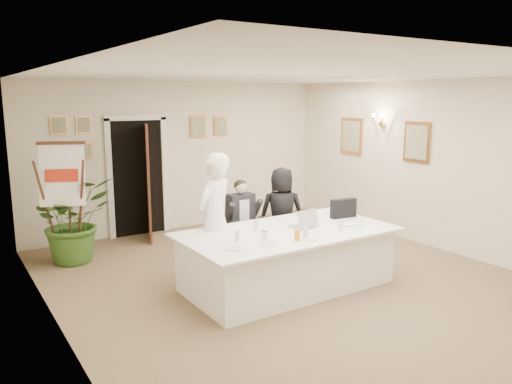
{
  "coord_description": "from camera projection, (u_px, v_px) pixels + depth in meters",
  "views": [
    {
      "loc": [
        -3.97,
        -5.26,
        2.51
      ],
      "look_at": [
        -0.17,
        0.6,
        1.18
      ],
      "focal_mm": 35.0,
      "sensor_mm": 36.0,
      "label": 1
    }
  ],
  "objects": [
    {
      "name": "wall_left",
      "position": [
        55.0,
        208.0,
        5.07
      ],
      "size": [
        0.1,
        7.0,
        2.8
      ],
      "primitive_type": "cube",
      "color": "#F3E9CD",
      "rests_on": "floor"
    },
    {
      "name": "floor",
      "position": [
        290.0,
        281.0,
        6.93
      ],
      "size": [
        7.0,
        7.0,
        0.0
      ],
      "primitive_type": "plane",
      "color": "brown",
      "rests_on": "ground"
    },
    {
      "name": "seated_man",
      "position": [
        242.0,
        221.0,
        7.58
      ],
      "size": [
        0.69,
        0.72,
        1.3
      ],
      "primitive_type": null,
      "rotation": [
        0.0,
        0.0,
        0.26
      ],
      "color": "black",
      "rests_on": "floor"
    },
    {
      "name": "standing_man",
      "position": [
        215.0,
        219.0,
        6.69
      ],
      "size": [
        0.78,
        0.69,
        1.79
      ],
      "primitive_type": "imported",
      "rotation": [
        0.0,
        0.0,
        3.63
      ],
      "color": "white",
      "rests_on": "floor"
    },
    {
      "name": "pictures_right_wall",
      "position": [
        381.0,
        139.0,
        9.18
      ],
      "size": [
        0.06,
        2.2,
        0.8
      ],
      "primitive_type": null,
      "color": "#BD7C40",
      "rests_on": "wall_right"
    },
    {
      "name": "pictures_back_wall",
      "position": [
        141.0,
        134.0,
        9.02
      ],
      "size": [
        3.4,
        0.06,
        0.8
      ],
      "primitive_type": null,
      "color": "#BD7C40",
      "rests_on": "wall_back"
    },
    {
      "name": "standing_woman",
      "position": [
        282.0,
        213.0,
        7.8
      ],
      "size": [
        0.84,
        0.73,
        1.45
      ],
      "primitive_type": "imported",
      "rotation": [
        0.0,
        0.0,
        2.68
      ],
      "color": "black",
      "rests_on": "floor"
    },
    {
      "name": "laptop",
      "position": [
        302.0,
        217.0,
        6.76
      ],
      "size": [
        0.39,
        0.4,
        0.28
      ],
      "primitive_type": null,
      "rotation": [
        0.0,
        0.0,
        0.11
      ],
      "color": "#B7BABC",
      "rests_on": "conference_table"
    },
    {
      "name": "laptop_bag",
      "position": [
        343.0,
        208.0,
        7.27
      ],
      "size": [
        0.41,
        0.16,
        0.28
      ],
      "primitive_type": "cube",
      "rotation": [
        0.0,
        0.0,
        -0.13
      ],
      "color": "black",
      "rests_on": "conference_table"
    },
    {
      "name": "paper_stack",
      "position": [
        351.0,
        224.0,
        6.86
      ],
      "size": [
        0.3,
        0.23,
        0.03
      ],
      "primitive_type": "cube",
      "rotation": [
        0.0,
        0.0,
        -0.16
      ],
      "color": "white",
      "rests_on": "conference_table"
    },
    {
      "name": "doorway",
      "position": [
        141.0,
        180.0,
        9.0
      ],
      "size": [
        1.14,
        0.86,
        2.2
      ],
      "color": "black",
      "rests_on": "floor"
    },
    {
      "name": "potted_palm",
      "position": [
        72.0,
        220.0,
        7.64
      ],
      "size": [
        1.48,
        1.4,
        1.3
      ],
      "primitive_type": "imported",
      "rotation": [
        0.0,
        0.0,
        0.41
      ],
      "color": "#325B1E",
      "rests_on": "floor"
    },
    {
      "name": "glass_b",
      "position": [
        305.0,
        232.0,
        6.23
      ],
      "size": [
        0.07,
        0.07,
        0.14
      ],
      "primitive_type": "cylinder",
      "rotation": [
        0.0,
        0.0,
        -0.0
      ],
      "color": "silver",
      "rests_on": "conference_table"
    },
    {
      "name": "ceiling",
      "position": [
        293.0,
        74.0,
        6.4
      ],
      "size": [
        6.0,
        7.0,
        0.02
      ],
      "primitive_type": "cube",
      "color": "white",
      "rests_on": "wall_back"
    },
    {
      "name": "plate_left",
      "position": [
        236.0,
        248.0,
        5.78
      ],
      "size": [
        0.3,
        0.3,
        0.01
      ],
      "primitive_type": "cylinder",
      "rotation": [
        0.0,
        0.0,
        0.35
      ],
      "color": "white",
      "rests_on": "conference_table"
    },
    {
      "name": "glass_d",
      "position": [
        256.0,
        226.0,
        6.56
      ],
      "size": [
        0.09,
        0.09,
        0.14
      ],
      "primitive_type": "cylinder",
      "rotation": [
        0.0,
        0.0,
        -0.3
      ],
      "color": "silver",
      "rests_on": "conference_table"
    },
    {
      "name": "glass_a",
      "position": [
        237.0,
        236.0,
        6.07
      ],
      "size": [
        0.06,
        0.06,
        0.14
      ],
      "primitive_type": "cylinder",
      "rotation": [
        0.0,
        0.0,
        -0.08
      ],
      "color": "silver",
      "rests_on": "conference_table"
    },
    {
      "name": "steel_jug",
      "position": [
        264.0,
        236.0,
        6.14
      ],
      "size": [
        0.1,
        0.1,
        0.11
      ],
      "primitive_type": "cylinder",
      "rotation": [
        0.0,
        0.0,
        -0.2
      ],
      "color": "silver",
      "rests_on": "conference_table"
    },
    {
      "name": "plate_mid",
      "position": [
        268.0,
        244.0,
        5.95
      ],
      "size": [
        0.3,
        0.3,
        0.01
      ],
      "primitive_type": "cylinder",
      "rotation": [
        0.0,
        0.0,
        0.3
      ],
      "color": "white",
      "rests_on": "conference_table"
    },
    {
      "name": "wall_right",
      "position": [
        436.0,
        165.0,
        8.27
      ],
      "size": [
        0.1,
        7.0,
        2.8
      ],
      "primitive_type": "cube",
      "color": "#F3E9CD",
      "rests_on": "floor"
    },
    {
      "name": "plate_near",
      "position": [
        308.0,
        239.0,
        6.15
      ],
      "size": [
        0.26,
        0.26,
        0.01
      ],
      "primitive_type": "cylinder",
      "rotation": [
        0.0,
        0.0,
        0.1
      ],
      "color": "white",
      "rests_on": "conference_table"
    },
    {
      "name": "glass_c",
      "position": [
        341.0,
        225.0,
        6.58
      ],
      "size": [
        0.09,
        0.09,
        0.14
      ],
      "primitive_type": "cylinder",
      "rotation": [
        0.0,
        0.0,
        0.33
      ],
      "color": "silver",
      "rests_on": "conference_table"
    },
    {
      "name": "oj_glass",
      "position": [
        297.0,
        235.0,
        6.12
      ],
      "size": [
        0.07,
        0.07,
        0.13
      ],
      "primitive_type": "cylinder",
      "rotation": [
        0.0,
        0.0,
        0.05
      ],
      "color": "orange",
      "rests_on": "conference_table"
    },
    {
      "name": "wall_back",
      "position": [
        181.0,
        156.0,
        9.55
      ],
      "size": [
        6.0,
        0.1,
        2.8
      ],
      "primitive_type": "cube",
      "color": "#F3E9CD",
      "rests_on": "floor"
    },
    {
      "name": "conference_table",
      "position": [
        287.0,
        258.0,
        6.65
      ],
      "size": [
        2.83,
        1.51,
        0.78
      ],
      "color": "white",
      "rests_on": "floor"
    },
    {
      "name": "flip_chart",
      "position": [
        66.0,
        210.0,
        7.45
      ],
      "size": [
        0.66,
        0.52,
        1.84
      ],
      "color": "#3C2213",
      "rests_on": "floor"
    },
    {
      "name": "wall_sconce",
      "position": [
        380.0,
        120.0,
        9.07
      ],
      "size": [
        0.2,
        0.3,
        0.24
      ],
      "primitive_type": null,
      "color": "gold",
      "rests_on": "wall_right"
    }
  ]
}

